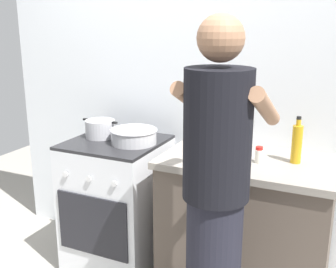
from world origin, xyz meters
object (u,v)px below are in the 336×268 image
(spice_bottle, at_px, (259,155))
(oil_bottle, at_px, (297,143))
(person, at_px, (216,204))
(pot, at_px, (100,129))
(utensil_crock, at_px, (225,132))
(mixing_bowl, at_px, (134,135))
(stove_range, at_px, (117,203))

(spice_bottle, xyz_separation_m, oil_bottle, (0.19, 0.09, 0.07))
(oil_bottle, relative_size, person, 0.16)
(pot, xyz_separation_m, utensil_crock, (0.83, 0.17, 0.03))
(utensil_crock, height_order, person, person)
(mixing_bowl, relative_size, utensil_crock, 0.93)
(stove_range, relative_size, mixing_bowl, 2.91)
(oil_bottle, xyz_separation_m, person, (-0.26, -0.63, -0.15))
(pot, bearing_deg, spice_bottle, -3.69)
(pot, height_order, oil_bottle, oil_bottle)
(oil_bottle, bearing_deg, mixing_bowl, -177.34)
(mixing_bowl, distance_m, oil_bottle, 1.02)
(utensil_crock, bearing_deg, pot, -168.18)
(stove_range, height_order, oil_bottle, oil_bottle)
(oil_bottle, bearing_deg, person, -112.19)
(pot, relative_size, oil_bottle, 1.01)
(mixing_bowl, bearing_deg, pot, 173.63)
(utensil_crock, bearing_deg, stove_range, -163.16)
(stove_range, relative_size, utensil_crock, 2.71)
(stove_range, distance_m, oil_bottle, 1.28)
(pot, xyz_separation_m, mixing_bowl, (0.28, -0.03, -0.01))
(stove_range, height_order, utensil_crock, utensil_crock)
(spice_bottle, relative_size, person, 0.06)
(mixing_bowl, distance_m, spice_bottle, 0.83)
(person, bearing_deg, utensil_crock, 104.59)
(mixing_bowl, xyz_separation_m, spice_bottle, (0.83, -0.04, -0.01))
(stove_range, height_order, spice_bottle, spice_bottle)
(pot, relative_size, spice_bottle, 2.86)
(stove_range, height_order, pot, pot)
(pot, bearing_deg, oil_bottle, 0.70)
(utensil_crock, distance_m, oil_bottle, 0.49)
(person, bearing_deg, pot, 149.32)
(utensil_crock, xyz_separation_m, oil_bottle, (0.46, -0.16, 0.02))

